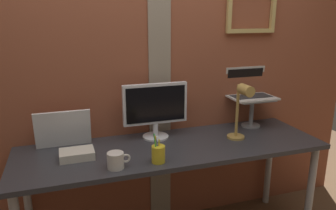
# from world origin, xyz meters

# --- Properties ---
(brick_wall_back) EXTENTS (3.46, 0.15, 2.36)m
(brick_wall_back) POSITION_xyz_m (0.00, 0.48, 1.18)
(brick_wall_back) COLOR brown
(brick_wall_back) RESTS_ON ground_plane
(desk) EXTENTS (1.99, 0.61, 0.74)m
(desk) POSITION_xyz_m (0.11, 0.11, 0.66)
(desk) COLOR #333338
(desk) RESTS_ON ground_plane
(monitor) EXTENTS (0.44, 0.18, 0.38)m
(monitor) POSITION_xyz_m (0.05, 0.30, 0.96)
(monitor) COLOR white
(monitor) RESTS_ON desk
(laptop_stand) EXTENTS (0.28, 0.22, 0.22)m
(laptop_stand) POSITION_xyz_m (0.81, 0.30, 0.88)
(laptop_stand) COLOR gray
(laptop_stand) RESTS_ON desk
(laptop) EXTENTS (0.33, 0.26, 0.22)m
(laptop) POSITION_xyz_m (0.81, 0.36, 1.01)
(laptop) COLOR silver
(laptop) RESTS_ON laptop_stand
(whiteboard_panel) EXTENTS (0.34, 0.06, 0.24)m
(whiteboard_panel) POSITION_xyz_m (-0.56, 0.32, 0.86)
(whiteboard_panel) COLOR white
(whiteboard_panel) RESTS_ON desk
(desk_lamp) EXTENTS (0.12, 0.20, 0.39)m
(desk_lamp) POSITION_xyz_m (0.57, 0.06, 0.98)
(desk_lamp) COLOR tan
(desk_lamp) RESTS_ON desk
(pen_cup) EXTENTS (0.08, 0.08, 0.18)m
(pen_cup) POSITION_xyz_m (-0.05, -0.09, 0.79)
(pen_cup) COLOR yellow
(pen_cup) RESTS_ON desk
(coffee_mug) EXTENTS (0.13, 0.09, 0.09)m
(coffee_mug) POSITION_xyz_m (-0.29, -0.09, 0.78)
(coffee_mug) COLOR silver
(coffee_mug) RESTS_ON desk
(paper_clutter_stack) EXTENTS (0.20, 0.14, 0.05)m
(paper_clutter_stack) POSITION_xyz_m (-0.49, 0.11, 0.76)
(paper_clutter_stack) COLOR silver
(paper_clutter_stack) RESTS_ON desk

